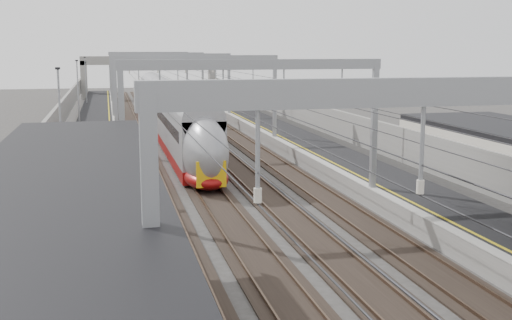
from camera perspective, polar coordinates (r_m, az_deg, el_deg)
platform_left at (r=53.84m, az=-14.08°, el=1.46°), size 4.00×120.00×1.00m
platform_right at (r=55.86m, az=2.56°, el=2.04°), size 4.00×120.00×1.00m
tracks at (r=54.34m, az=-5.60°, el=1.30°), size 11.40×140.00×0.20m
overhead_line at (r=60.33m, az=-6.53°, el=7.95°), size 13.00×140.00×6.60m
canopy_left at (r=11.73m, az=-18.08°, el=-5.50°), size 4.40×30.00×4.24m
overbridge at (r=108.55m, az=-9.50°, el=8.26°), size 22.00×2.20×6.90m
wall_left at (r=53.85m, az=-17.54°, el=2.48°), size 0.30×120.00×3.20m
wall_right at (r=56.66m, az=5.69°, el=3.23°), size 0.30×120.00×3.20m
train at (r=57.24m, az=-7.57°, el=3.72°), size 2.64×48.19×4.18m
signal_green at (r=82.79m, az=-11.90°, el=5.72°), size 0.32×0.32×3.48m
signal_red_near at (r=76.12m, az=-5.41°, el=5.54°), size 0.32×0.32×3.48m
signal_red_far at (r=84.92m, az=-4.71°, el=6.00°), size 0.32×0.32×3.48m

